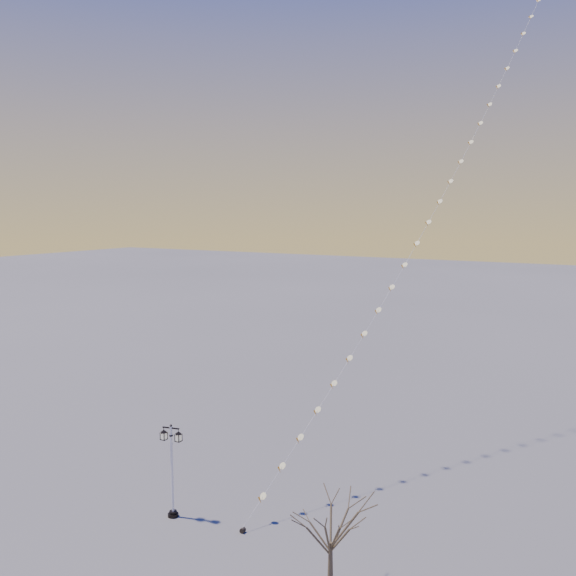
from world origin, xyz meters
The scene contains 4 objects.
ground centered at (0.00, 0.00, 0.00)m, with size 300.00×300.00×0.00m, color slate.
street_lamp centered at (-2.84, 1.68, 2.40)m, with size 1.09×0.54×4.34m.
bare_tree centered at (5.85, 0.04, 2.63)m, with size 2.28×2.28×3.79m.
kite_train centered at (5.65, 23.62, 22.92)m, with size 10.51×43.68×46.02m.
Camera 1 is at (14.43, -18.13, 13.81)m, focal length 37.46 mm.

